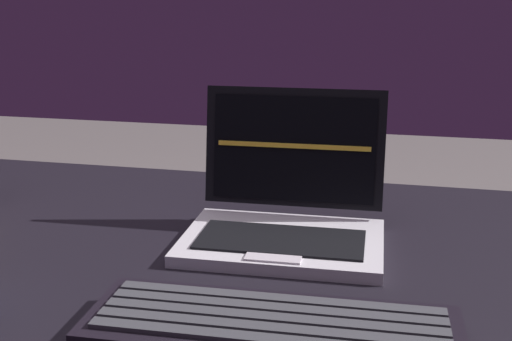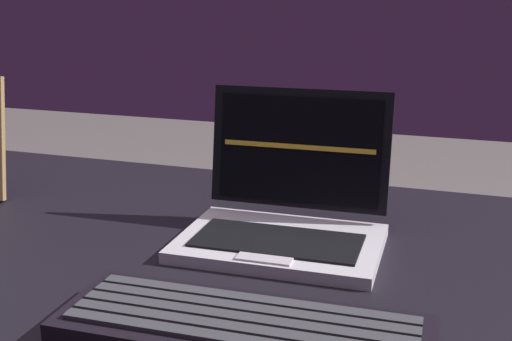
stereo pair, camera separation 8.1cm
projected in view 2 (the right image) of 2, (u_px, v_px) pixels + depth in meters
name	position (u px, v px, depth m)	size (l,w,h in m)	color
desk	(247.00, 329.00, 0.82)	(1.50, 0.69, 0.71)	black
laptop_front	(286.00, 213.00, 0.82)	(0.26, 0.21, 0.19)	silver
external_keyboard	(242.00, 331.00, 0.59)	(0.35, 0.13, 0.03)	black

